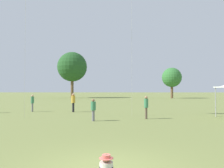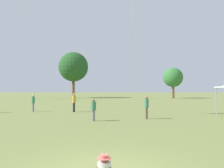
{
  "view_description": "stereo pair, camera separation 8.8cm",
  "coord_description": "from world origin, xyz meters",
  "px_view_note": "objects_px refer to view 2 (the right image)",
  "views": [
    {
      "loc": [
        0.33,
        -5.83,
        2.2
      ],
      "look_at": [
        0.02,
        6.82,
        2.51
      ],
      "focal_mm": 35.0,
      "sensor_mm": 36.0,
      "label": 1
    },
    {
      "loc": [
        0.42,
        -5.82,
        2.2
      ],
      "look_at": [
        0.02,
        6.82,
        2.51
      ],
      "focal_mm": 35.0,
      "sensor_mm": 36.0,
      "label": 2
    }
  ],
  "objects_px": {
    "person_standing_3": "(33,101)",
    "distant_tree_1": "(173,78)",
    "person_standing_2": "(147,105)",
    "person_standing_1": "(74,101)",
    "seated_toddler": "(104,168)",
    "person_standing_0": "(94,108)",
    "distant_tree_0": "(73,67)"
  },
  "relations": [
    {
      "from": "person_standing_1",
      "to": "distant_tree_1",
      "type": "height_order",
      "value": "distant_tree_1"
    },
    {
      "from": "distant_tree_1",
      "to": "person_standing_2",
      "type": "bearing_deg",
      "value": -106.64
    },
    {
      "from": "person_standing_3",
      "to": "distant_tree_1",
      "type": "relative_size",
      "value": 0.22
    },
    {
      "from": "person_standing_1",
      "to": "distant_tree_0",
      "type": "height_order",
      "value": "distant_tree_0"
    },
    {
      "from": "seated_toddler",
      "to": "person_standing_2",
      "type": "distance_m",
      "value": 11.11
    },
    {
      "from": "person_standing_0",
      "to": "distant_tree_1",
      "type": "bearing_deg",
      "value": 164.93
    },
    {
      "from": "person_standing_1",
      "to": "person_standing_2",
      "type": "xyz_separation_m",
      "value": [
        6.41,
        -4.77,
        -0.04
      ]
    },
    {
      "from": "person_standing_1",
      "to": "distant_tree_1",
      "type": "distance_m",
      "value": 37.31
    },
    {
      "from": "distant_tree_0",
      "to": "distant_tree_1",
      "type": "bearing_deg",
      "value": -4.27
    },
    {
      "from": "seated_toddler",
      "to": "distant_tree_1",
      "type": "height_order",
      "value": "distant_tree_1"
    },
    {
      "from": "seated_toddler",
      "to": "person_standing_3",
      "type": "relative_size",
      "value": 0.36
    },
    {
      "from": "person_standing_1",
      "to": "person_standing_3",
      "type": "bearing_deg",
      "value": 101.53
    },
    {
      "from": "person_standing_0",
      "to": "person_standing_3",
      "type": "xyz_separation_m",
      "value": [
        -6.7,
        6.19,
        0.12
      ]
    },
    {
      "from": "person_standing_2",
      "to": "person_standing_3",
      "type": "bearing_deg",
      "value": -11.84
    },
    {
      "from": "person_standing_1",
      "to": "distant_tree_0",
      "type": "relative_size",
      "value": 0.15
    },
    {
      "from": "person_standing_2",
      "to": "distant_tree_1",
      "type": "relative_size",
      "value": 0.23
    },
    {
      "from": "person_standing_0",
      "to": "person_standing_1",
      "type": "distance_m",
      "value": 6.48
    },
    {
      "from": "person_standing_0",
      "to": "person_standing_3",
      "type": "height_order",
      "value": "person_standing_3"
    },
    {
      "from": "person_standing_2",
      "to": "distant_tree_1",
      "type": "bearing_deg",
      "value": -92.95
    },
    {
      "from": "seated_toddler",
      "to": "distant_tree_1",
      "type": "xyz_separation_m",
      "value": [
        13.6,
        48.24,
        4.84
      ]
    },
    {
      "from": "person_standing_1",
      "to": "distant_tree_1",
      "type": "relative_size",
      "value": 0.24
    },
    {
      "from": "seated_toddler",
      "to": "person_standing_3",
      "type": "bearing_deg",
      "value": 104.46
    },
    {
      "from": "person_standing_3",
      "to": "distant_tree_1",
      "type": "height_order",
      "value": "distant_tree_1"
    },
    {
      "from": "seated_toddler",
      "to": "distant_tree_1",
      "type": "bearing_deg",
      "value": 61.64
    },
    {
      "from": "person_standing_1",
      "to": "person_standing_3",
      "type": "height_order",
      "value": "person_standing_1"
    },
    {
      "from": "seated_toddler",
      "to": "person_standing_0",
      "type": "relative_size",
      "value": 0.39
    },
    {
      "from": "person_standing_2",
      "to": "person_standing_0",
      "type": "bearing_deg",
      "value": 30.75
    },
    {
      "from": "person_standing_2",
      "to": "seated_toddler",
      "type": "bearing_deg",
      "value": 91.1
    },
    {
      "from": "person_standing_3",
      "to": "distant_tree_0",
      "type": "xyz_separation_m",
      "value": [
        -3.23,
        34.26,
        6.92
      ]
    },
    {
      "from": "person_standing_0",
      "to": "seated_toddler",
      "type": "bearing_deg",
      "value": 14.37
    },
    {
      "from": "seated_toddler",
      "to": "distant_tree_0",
      "type": "distance_m",
      "value": 51.94
    },
    {
      "from": "person_standing_2",
      "to": "person_standing_1",
      "type": "bearing_deg",
      "value": -22.94
    }
  ]
}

